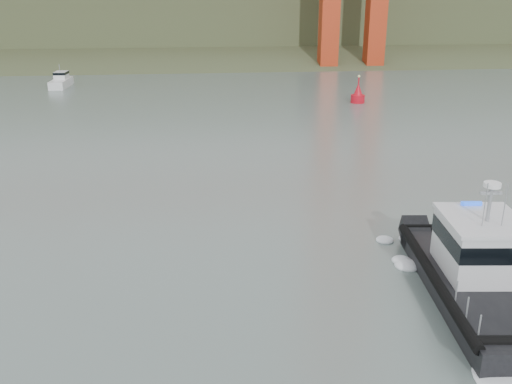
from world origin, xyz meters
TOP-DOWN VIEW (x-y plane):
  - ground at (0.00, 0.00)m, footprint 400.00×400.00m
  - headlands at (0.00, 125.50)m, footprint 500.00×105.36m
  - patrol_boat at (8.28, -0.43)m, footprint 5.36×12.06m
  - motorboat at (-23.19, 60.08)m, footprint 2.29×6.04m
  - nav_buoy at (15.05, 44.77)m, footprint 1.69×1.69m

SIDE VIEW (x-z plane):
  - ground at x=0.00m, z-range 0.00..0.00m
  - motorboat at x=-23.19m, z-range -0.82..2.45m
  - nav_buoy at x=15.05m, z-range -0.83..2.68m
  - patrol_boat at x=8.28m, z-range -1.42..4.27m
  - headlands at x=0.00m, z-range -6.52..20.61m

